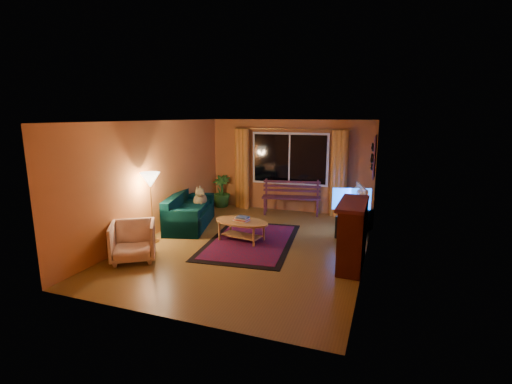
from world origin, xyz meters
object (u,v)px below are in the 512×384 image
(armchair, at_px, (133,239))
(floor_lamp, at_px, (152,208))
(coffee_table, at_px, (242,231))
(tv_console, at_px, (355,223))
(bench, at_px, (291,206))
(sofa, at_px, (190,210))

(armchair, bearing_deg, floor_lamp, 71.95)
(coffee_table, bearing_deg, tv_console, 31.08)
(floor_lamp, bearing_deg, bench, 55.39)
(sofa, relative_size, armchair, 2.44)
(tv_console, bearing_deg, sofa, -149.77)
(tv_console, bearing_deg, coffee_table, -130.12)
(coffee_table, bearing_deg, floor_lamp, -158.47)
(coffee_table, bearing_deg, bench, 79.97)
(sofa, xyz_separation_m, coffee_table, (1.56, -0.57, -0.17))
(bench, bearing_deg, coffee_table, -111.45)
(coffee_table, distance_m, tv_console, 2.57)
(bench, relative_size, coffee_table, 1.27)
(armchair, xyz_separation_m, floor_lamp, (-0.26, 0.97, 0.34))
(floor_lamp, bearing_deg, armchair, -75.00)
(bench, height_order, armchair, armchair)
(sofa, height_order, coffee_table, sofa)
(bench, bearing_deg, armchair, -126.28)
(sofa, distance_m, floor_lamp, 1.30)
(sofa, height_order, tv_console, sofa)
(bench, height_order, tv_console, tv_console)
(coffee_table, xyz_separation_m, tv_console, (2.20, 1.33, 0.02))
(tv_console, bearing_deg, bench, 166.41)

